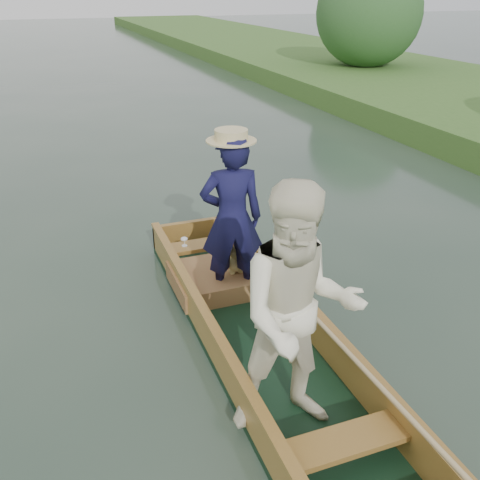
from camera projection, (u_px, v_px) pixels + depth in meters
name	position (u px, v px, depth m)	size (l,w,h in m)	color
ground	(261.00, 349.00, 5.40)	(120.00, 120.00, 0.00)	#283D30
trees_far	(183.00, 28.00, 12.28)	(22.75, 16.02, 4.28)	#47331E
punt	(266.00, 295.00, 4.79)	(1.29, 5.00, 2.15)	black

